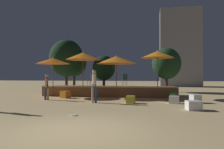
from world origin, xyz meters
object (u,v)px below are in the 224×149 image
at_px(patio_umbrella_0, 158,54).
at_px(cube_seat_4, 65,94).
at_px(cube_seat_2, 131,100).
at_px(bistro_chair_0, 125,78).
at_px(person_2, 47,86).
at_px(background_tree_3, 66,58).
at_px(person_0, 94,84).
at_px(background_tree_0, 74,63).
at_px(cube_seat_1, 195,99).
at_px(bistro_chair_1, 91,78).
at_px(patio_umbrella_3, 83,56).
at_px(background_tree_1, 104,68).
at_px(background_tree_2, 166,64).
at_px(cube_seat_0, 193,105).
at_px(frisbee_disc, 74,115).
at_px(cube_seat_5, 174,100).
at_px(patio_umbrella_2, 53,61).
at_px(cube_seat_3, 173,96).
at_px(patio_umbrella_1, 116,60).

height_order(patio_umbrella_0, cube_seat_4, patio_umbrella_0).
distance_m(patio_umbrella_0, cube_seat_2, 4.50).
bearing_deg(patio_umbrella_0, bistro_chair_0, 144.83).
bearing_deg(person_2, background_tree_3, -98.83).
xyz_separation_m(person_0, background_tree_0, (-5.12, 10.92, 1.92)).
height_order(cube_seat_1, bistro_chair_1, bistro_chair_1).
bearing_deg(bistro_chair_1, cube_seat_1, -4.69).
relative_size(cube_seat_4, bistro_chair_0, 0.76).
height_order(cube_seat_1, bistro_chair_0, bistro_chair_0).
height_order(patio_umbrella_3, cube_seat_1, patio_umbrella_3).
relative_size(background_tree_1, background_tree_2, 0.88).
xyz_separation_m(patio_umbrella_3, background_tree_3, (-3.67, 6.02, 0.38)).
relative_size(patio_umbrella_3, cube_seat_1, 5.14).
bearing_deg(cube_seat_0, frisbee_disc, -155.29).
distance_m(patio_umbrella_0, bistro_chair_0, 3.44).
xyz_separation_m(bistro_chair_1, background_tree_0, (-3.44, 5.56, 1.63)).
bearing_deg(cube_seat_5, patio_umbrella_2, 162.93).
xyz_separation_m(patio_umbrella_2, person_0, (3.92, -3.05, -1.59)).
bearing_deg(patio_umbrella_0, cube_seat_0, -74.77).
distance_m(patio_umbrella_3, person_2, 3.54).
height_order(person_0, person_2, person_0).
relative_size(cube_seat_4, background_tree_0, 0.15).
bearing_deg(background_tree_1, patio_umbrella_3, -90.38).
bearing_deg(patio_umbrella_3, cube_seat_0, -37.19).
distance_m(patio_umbrella_0, background_tree_2, 5.90).
bearing_deg(person_2, cube_seat_3, 168.05).
bearing_deg(cube_seat_3, cube_seat_4, -178.98).
bearing_deg(background_tree_1, bistro_chair_1, -90.27).
bearing_deg(cube_seat_5, patio_umbrella_0, 105.88).
bearing_deg(cube_seat_4, frisbee_disc, -65.19).
relative_size(person_2, frisbee_disc, 6.26).
xyz_separation_m(cube_seat_0, frisbee_disc, (-4.77, -2.20, -0.19)).
bearing_deg(patio_umbrella_3, patio_umbrella_2, -174.02).
distance_m(cube_seat_5, background_tree_3, 13.55).
bearing_deg(patio_umbrella_2, patio_umbrella_1, 4.12).
relative_size(person_2, background_tree_1, 0.45).
distance_m(frisbee_disc, background_tree_1, 14.69).
height_order(cube_seat_3, person_2, person_2).
distance_m(patio_umbrella_2, cube_seat_2, 7.07).
height_order(cube_seat_0, cube_seat_1, cube_seat_1).
bearing_deg(cube_seat_1, person_2, -179.75).
bearing_deg(patio_umbrella_0, cube_seat_3, -44.40).
bearing_deg(background_tree_2, background_tree_1, 168.73).
bearing_deg(background_tree_0, frisbee_disc, -70.21).
relative_size(cube_seat_5, bistro_chair_0, 0.67).
height_order(cube_seat_1, frisbee_disc, cube_seat_1).
distance_m(patio_umbrella_2, person_0, 5.22).
distance_m(patio_umbrella_3, cube_seat_5, 7.28).
bearing_deg(cube_seat_2, background_tree_2, 73.87).
relative_size(patio_umbrella_0, background_tree_2, 0.80).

